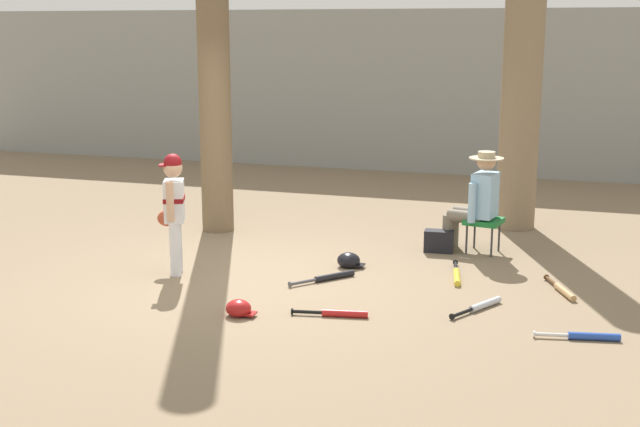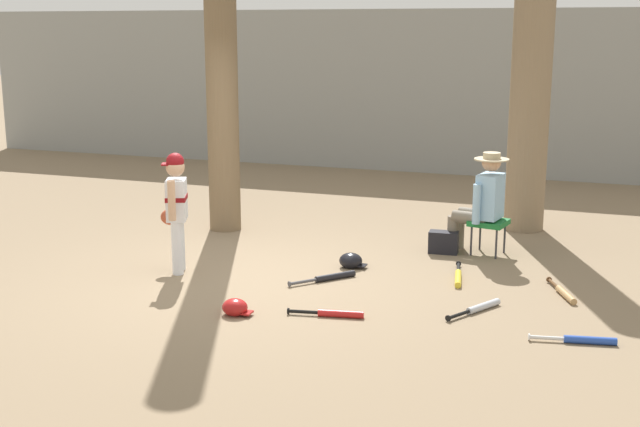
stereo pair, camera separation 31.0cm
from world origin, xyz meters
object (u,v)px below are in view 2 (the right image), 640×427
object	(u,v)px
handbag_beside_stool	(444,242)
bat_aluminum_silver	(479,308)
folding_stool	(489,224)
bat_blue_youth	(583,340)
batting_helmet_red	(235,307)
bat_wood_tan	(564,293)
tree_near_player	(221,28)
tree_behind_spectator	(530,94)
bat_red_barrel	(335,314)
seated_spectator	(482,200)
batting_helmet_black	(351,261)
bat_yellow_trainer	(458,277)
bat_black_composite	(330,277)
young_ballplayer	(176,205)

from	to	relation	value
handbag_beside_stool	bat_aluminum_silver	distance (m)	2.06
folding_stool	bat_blue_youth	bearing A→B (deg)	-65.22
batting_helmet_red	handbag_beside_stool	bearing A→B (deg)	63.71
folding_stool	bat_wood_tan	bearing A→B (deg)	-54.27
tree_near_player	tree_behind_spectator	distance (m)	4.01
handbag_beside_stool	batting_helmet_red	world-z (taller)	handbag_beside_stool
folding_stool	bat_aluminum_silver	xyz separation A→B (m)	(0.24, -2.05, -0.33)
tree_behind_spectator	bat_red_barrel	distance (m)	4.60
folding_stool	seated_spectator	size ratio (longest dim) A/B	0.39
seated_spectator	handbag_beside_stool	world-z (taller)	seated_spectator
bat_red_barrel	bat_wood_tan	world-z (taller)	same
tree_near_player	batting_helmet_black	xyz separation A→B (m)	(2.10, -1.16, -2.51)
bat_blue_youth	tree_near_player	bearing A→B (deg)	150.04
handbag_beside_stool	batting_helmet_black	bearing A→B (deg)	-131.67
bat_aluminum_silver	bat_blue_youth	distance (m)	1.09
handbag_beside_stool	seated_spectator	bearing A→B (deg)	20.08
tree_near_player	bat_yellow_trainer	xyz separation A→B (m)	(3.31, -1.22, -2.56)
seated_spectator	bat_blue_youth	world-z (taller)	seated_spectator
tree_behind_spectator	bat_blue_youth	xyz separation A→B (m)	(0.94, -3.99, -1.73)
batting_helmet_black	bat_blue_youth	bearing A→B (deg)	-30.82
tree_behind_spectator	bat_wood_tan	xyz separation A→B (m)	(0.70, -2.74, -1.73)
bat_black_composite	bat_blue_youth	distance (m)	2.77
bat_red_barrel	bat_black_composite	distance (m)	1.14
folding_stool	bat_blue_youth	distance (m)	2.86
bat_red_barrel	bat_yellow_trainer	bearing A→B (deg)	60.88
young_ballplayer	batting_helmet_black	distance (m)	2.00
tree_near_player	seated_spectator	size ratio (longest dim) A/B	4.77
bat_yellow_trainer	bat_black_composite	xyz separation A→B (m)	(-1.26, -0.47, -0.00)
tree_behind_spectator	bat_blue_youth	distance (m)	4.45
seated_spectator	bat_black_composite	world-z (taller)	seated_spectator
batting_helmet_red	bat_wood_tan	bearing A→B (deg)	29.36
young_ballplayer	batting_helmet_red	distance (m)	1.73
folding_stool	bat_black_composite	bearing A→B (deg)	-131.17
bat_red_barrel	bat_blue_youth	distance (m)	2.18
young_ballplayer	batting_helmet_red	size ratio (longest dim) A/B	4.58
bat_yellow_trainer	bat_blue_youth	bearing A→B (deg)	-47.57
handbag_beside_stool	bat_aluminum_silver	bearing A→B (deg)	-69.04
folding_stool	handbag_beside_stool	world-z (taller)	folding_stool
bat_black_composite	folding_stool	bearing A→B (deg)	48.83
tree_near_player	batting_helmet_black	world-z (taller)	tree_near_player
tree_behind_spectator	bat_yellow_trainer	size ratio (longest dim) A/B	5.15
folding_stool	young_ballplayer	bearing A→B (deg)	-148.83
tree_near_player	bat_red_barrel	xyz separation A→B (m)	(2.45, -2.75, -2.56)
folding_stool	handbag_beside_stool	distance (m)	0.56
seated_spectator	bat_black_composite	bearing A→B (deg)	-128.83
bat_blue_youth	batting_helmet_red	bearing A→B (deg)	-173.80
handbag_beside_stool	batting_helmet_red	xyz separation A→B (m)	(-1.38, -2.78, -0.06)
tree_behind_spectator	seated_spectator	world-z (taller)	tree_behind_spectator
tree_behind_spectator	bat_blue_youth	world-z (taller)	tree_behind_spectator
young_ballplayer	seated_spectator	bearing A→B (deg)	32.25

